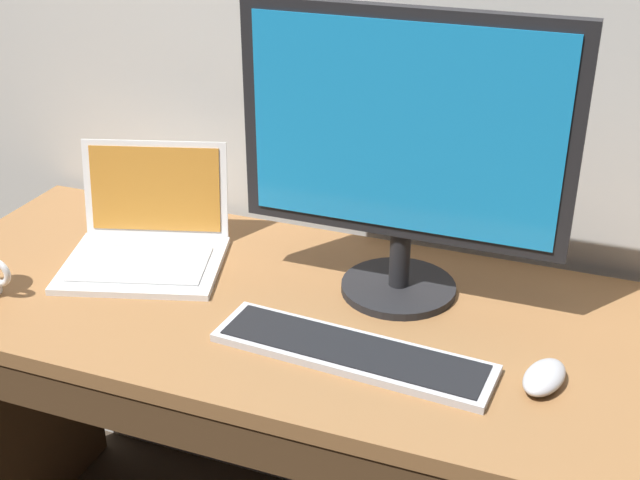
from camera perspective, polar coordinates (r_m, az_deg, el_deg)
The scene contains 5 objects.
desk at distance 1.64m, azimuth -2.63°, elevation -11.89°, with size 1.43×0.62×0.77m.
laptop_white at distance 1.67m, azimuth -11.85°, elevation -0.18°, with size 0.37×0.35×0.21m.
external_monitor at distance 1.41m, azimuth 5.76°, elevation 6.42°, with size 0.58×0.21×0.52m.
wired_keyboard at distance 1.36m, azimuth 2.22°, elevation -7.74°, with size 0.47×0.15×0.02m.
computer_mouse at distance 1.34m, azimuth 15.18°, elevation -9.10°, with size 0.06×0.10×0.03m, color #B7B7BC.
Camera 1 is at (0.52, -1.18, 1.55)m, focal length 46.49 mm.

